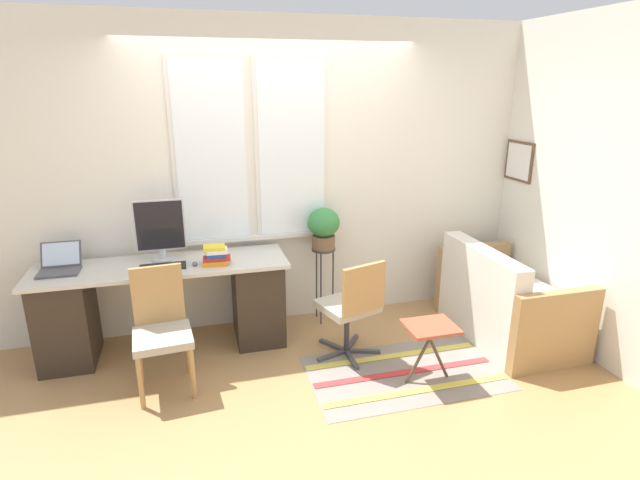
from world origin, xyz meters
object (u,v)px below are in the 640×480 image
at_px(monitor, 160,230).
at_px(office_chair_swivel, 352,306).
at_px(mouse, 195,264).
at_px(couch_loveseat, 504,304).
at_px(book_stack, 216,256).
at_px(folding_stool, 430,331).
at_px(desk_chair_wooden, 161,327).
at_px(potted_plant, 324,226).
at_px(laptop, 60,266).
at_px(plant_stand, 324,260).
at_px(keyboard, 163,267).

height_order(monitor, office_chair_swivel, monitor).
distance_m(mouse, couch_loveseat, 2.68).
bearing_deg(book_stack, office_chair_swivel, -21.72).
height_order(mouse, folding_stool, mouse).
bearing_deg(office_chair_swivel, desk_chair_wooden, -16.12).
bearing_deg(potted_plant, desk_chair_wooden, -152.71).
relative_size(laptop, couch_loveseat, 0.24).
bearing_deg(plant_stand, book_stack, -163.52).
bearing_deg(monitor, plant_stand, 2.58).
bearing_deg(plant_stand, laptop, -176.42).
distance_m(desk_chair_wooden, plant_stand, 1.60).
relative_size(monitor, office_chair_swivel, 0.60).
distance_m(keyboard, desk_chair_wooden, 0.55).
relative_size(laptop, monitor, 0.60).
distance_m(book_stack, folding_stool, 1.77).
bearing_deg(folding_stool, desk_chair_wooden, 166.84).
relative_size(laptop, mouse, 4.78).
bearing_deg(desk_chair_wooden, keyboard, 82.36).
relative_size(monitor, folding_stool, 1.09).
xyz_separation_m(couch_loveseat, plant_stand, (-1.46, 0.70, 0.30)).
xyz_separation_m(keyboard, potted_plant, (1.39, 0.27, 0.16)).
height_order(desk_chair_wooden, potted_plant, potted_plant).
relative_size(monitor, book_stack, 2.20).
xyz_separation_m(laptop, keyboard, (0.77, -0.13, -0.04)).
relative_size(mouse, potted_plant, 0.17).
bearing_deg(folding_stool, plant_stand, 112.78).
xyz_separation_m(keyboard, plant_stand, (1.39, 0.27, -0.17)).
distance_m(book_stack, couch_loveseat, 2.53).
bearing_deg(mouse, laptop, 172.03).
xyz_separation_m(plant_stand, folding_stool, (0.49, -1.17, -0.19)).
bearing_deg(desk_chair_wooden, laptop, 136.51).
bearing_deg(couch_loveseat, plant_stand, 64.40).
bearing_deg(couch_loveseat, laptop, 81.14).
bearing_deg(office_chair_swivel, monitor, -41.17).
height_order(laptop, couch_loveseat, laptop).
xyz_separation_m(laptop, monitor, (0.76, 0.07, 0.21)).
relative_size(laptop, potted_plant, 0.81).
xyz_separation_m(office_chair_swivel, folding_stool, (0.45, -0.48, -0.04)).
relative_size(keyboard, couch_loveseat, 0.28).
xyz_separation_m(keyboard, mouse, (0.25, -0.01, 0.01)).
bearing_deg(mouse, folding_stool, -28.73).
relative_size(plant_stand, folding_stool, 1.55).
xyz_separation_m(desk_chair_wooden, potted_plant, (1.41, 0.73, 0.45)).
bearing_deg(folding_stool, office_chair_swivel, 133.18).
relative_size(keyboard, potted_plant, 0.95).
xyz_separation_m(book_stack, couch_loveseat, (2.43, -0.41, -0.54)).
relative_size(laptop, office_chair_swivel, 0.36).
relative_size(couch_loveseat, folding_stool, 2.73).
height_order(plant_stand, folding_stool, plant_stand).
xyz_separation_m(mouse, plant_stand, (1.15, 0.28, -0.18)).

